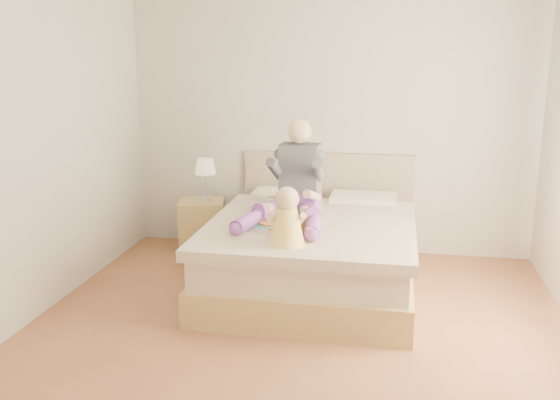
% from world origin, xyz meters
% --- Properties ---
extents(room, '(4.02, 4.22, 2.71)m').
position_xyz_m(room, '(0.08, 0.01, 1.51)').
color(room, brown).
rests_on(room, ground).
extents(bed, '(1.70, 2.18, 1.00)m').
position_xyz_m(bed, '(0.00, 1.08, 0.32)').
color(bed, '#A1864B').
rests_on(bed, ground).
extents(nightstand, '(0.52, 0.48, 0.54)m').
position_xyz_m(nightstand, '(-1.22, 1.71, 0.27)').
color(nightstand, '#A1864B').
rests_on(nightstand, ground).
extents(lamp, '(0.21, 0.21, 0.42)m').
position_xyz_m(lamp, '(-1.18, 1.74, 0.86)').
color(lamp, silver).
rests_on(lamp, nightstand).
extents(adult, '(0.71, 1.04, 0.85)m').
position_xyz_m(adult, '(-0.17, 1.05, 0.86)').
color(adult, '#7B3C98').
rests_on(adult, bed).
extents(tray, '(0.56, 0.49, 0.13)m').
position_xyz_m(tray, '(-0.22, 0.66, 0.64)').
color(tray, silver).
rests_on(tray, bed).
extents(baby, '(0.29, 0.40, 0.44)m').
position_xyz_m(baby, '(-0.10, 0.27, 0.79)').
color(baby, '#FFD050').
rests_on(baby, bed).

